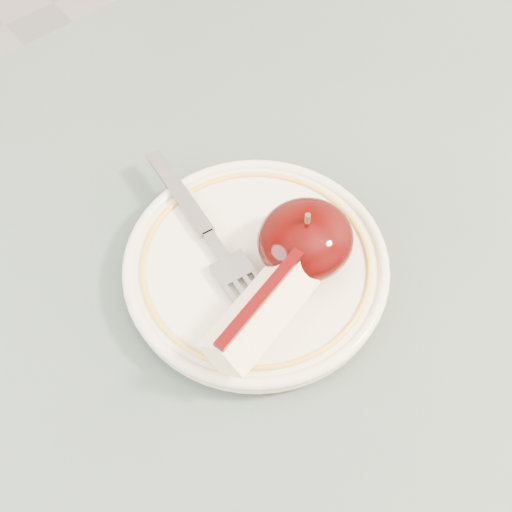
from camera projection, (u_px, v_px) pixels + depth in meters
table at (327, 456)px, 0.54m from camera, size 0.90×0.90×0.75m
plate at (256, 266)px, 0.52m from camera, size 0.19×0.19×0.02m
apple_half at (305, 240)px, 0.50m from camera, size 0.07×0.07×0.05m
apple_wedge at (260, 313)px, 0.47m from camera, size 0.09×0.06×0.04m
fork at (209, 234)px, 0.52m from camera, size 0.04×0.17×0.00m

